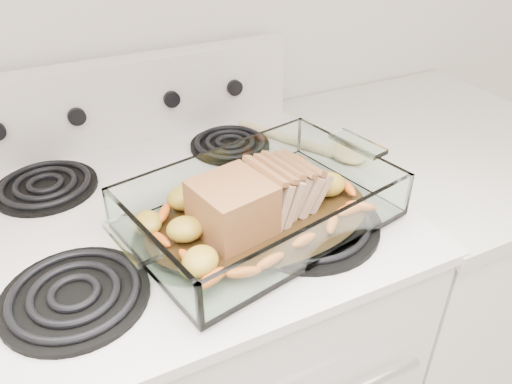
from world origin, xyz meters
name	(u,v)px	position (x,y,z in m)	size (l,w,h in m)	color
electric_range	(188,367)	(0.00, 1.66, 0.48)	(0.78, 0.70, 1.12)	silver
counter_right	(412,283)	(0.67, 1.66, 0.47)	(0.58, 0.68, 0.93)	white
baking_dish	(261,211)	(0.12, 1.53, 0.97)	(0.42, 0.28, 0.08)	white
pork_roast	(249,200)	(0.10, 1.53, 1.00)	(0.23, 0.11, 0.09)	brown
roast_vegetables	(251,199)	(0.12, 1.56, 0.97)	(0.33, 0.18, 0.04)	orange
wooden_spoon	(321,146)	(0.36, 1.71, 0.95)	(0.19, 0.28, 0.02)	beige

